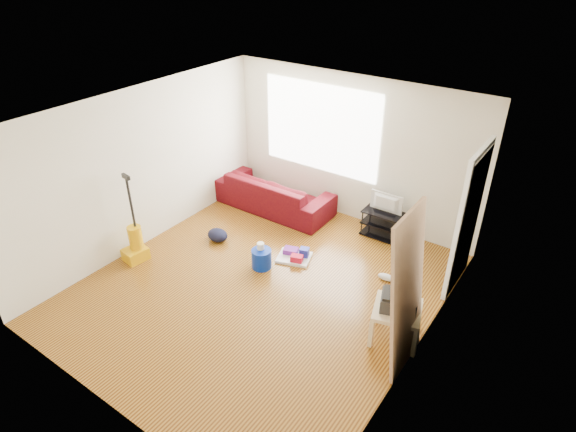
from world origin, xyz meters
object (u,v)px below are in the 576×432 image
Objects in this scene: tv_stand at (383,224)px; vacuum at (135,244)px; side_table at (397,313)px; bucket at (262,267)px; cleaning_tray at (295,256)px; backpack at (218,240)px; sofa at (274,208)px.

vacuum is (-2.81, -2.76, 0.03)m from tv_stand.
bucket is at bearing 174.61° from side_table.
cleaning_tray is 1.37m from backpack.
cleaning_tray reaches higher than backpack.
vacuum is (-0.80, -2.49, 0.26)m from sofa.
sofa is at bearing 87.91° from backpack.
side_table is 1.97× the size of backpack.
sofa is 6.08× the size of backpack.
vacuum reaches higher than tv_stand.
bucket is 0.50× the size of cleaning_tray.
vacuum reaches higher than sofa.
side_table is (3.15, -1.77, 0.39)m from sofa.
bucket is 1.96m from vacuum.
vacuum is at bearing -145.12° from cleaning_tray.
sofa is 1.53× the size of vacuum.
cleaning_tray is at bearing 15.91° from backpack.
cleaning_tray is (0.30, 0.47, 0.05)m from bucket.
side_table is 2.28m from bucket.
bucket is 0.85× the size of backpack.
cleaning_tray is (-0.81, -1.36, -0.18)m from tv_stand.
cleaning_tray is at bearing 43.35° from vacuum.
sofa is at bearing 80.66° from vacuum.
backpack is at bearing 67.04° from vacuum.
backpack is (-2.14, -1.66, -0.23)m from tv_stand.
bucket is (0.91, -1.56, 0.00)m from sofa.
sofa is at bearing 137.89° from cleaning_tray.
vacuum is at bearing -151.52° from bucket.
sofa reaches higher than backpack.
bucket is at bearing 120.28° from sofa.
sofa is 2.63m from vacuum.
sofa reaches higher than cleaning_tray.
bucket is (-1.10, -1.83, -0.23)m from tv_stand.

